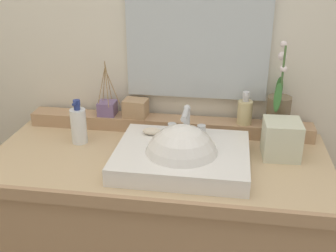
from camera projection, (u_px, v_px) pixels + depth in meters
The scene contains 12 objects.
wall_back at pixel (175, 25), 1.71m from camera, with size 3.13×0.20×2.46m, color silver.
vanity_cabinet at pixel (160, 246), 1.68m from camera, with size 1.23×0.59×0.83m.
back_ledge at pixel (168, 124), 1.71m from camera, with size 1.16×0.09×0.06m, color tan.
sink_basin at pixel (182, 159), 1.43m from camera, with size 0.46×0.37×0.28m.
soap_bar at pixel (152, 131), 1.54m from camera, with size 0.07×0.04×0.02m, color beige.
potted_plant at pixel (279, 107), 1.60m from camera, with size 0.09×0.14×0.33m.
soap_dispenser at pixel (245, 111), 1.63m from camera, with size 0.06×0.06×0.13m.
reed_diffuser at pixel (107, 108), 1.72m from camera, with size 0.09×0.08×0.23m.
trinket_box at pixel (136, 108), 1.70m from camera, with size 0.09×0.08×0.07m, color tan.
lotion_bottle at pixel (79, 125), 1.59m from camera, with size 0.06×0.06×0.17m.
tissue_box at pixel (281, 139), 1.49m from camera, with size 0.13×0.13×0.14m, color beige.
mirror at pixel (198, 27), 1.59m from camera, with size 0.56×0.02×0.57m, color silver.
Camera 1 is at (0.24, -1.32, 1.53)m, focal length 44.35 mm.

